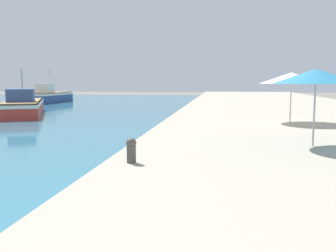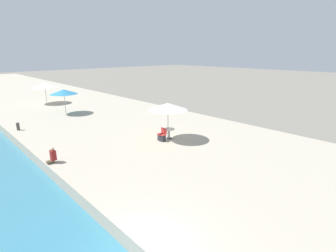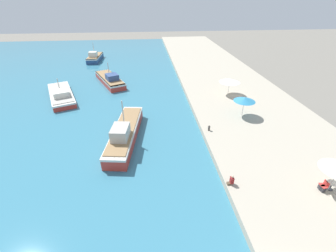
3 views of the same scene
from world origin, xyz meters
The scene contains 6 objects.
quay_promenade centered at (8.00, 37.00, 0.35)m, with size 16.00×90.00×0.70m.
fishing_boat_far centered at (-12.92, 36.64, 0.79)m, with size 6.68×10.30×3.77m.
fishing_boat_distant centered at (-18.61, 53.37, 0.88)m, with size 2.96×7.85×4.23m.
cafe_umbrella_white centered at (6.01, 20.82, 2.95)m, with size 2.71×2.71×2.49m.
cafe_umbrella_striped centered at (6.52, 27.92, 2.95)m, with size 3.21×3.21×2.53m.
mooring_bollard centered at (0.75, 17.54, 1.05)m, with size 0.26×0.26×0.65m.
Camera 1 is at (3.03, 8.26, 2.82)m, focal length 40.00 mm.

